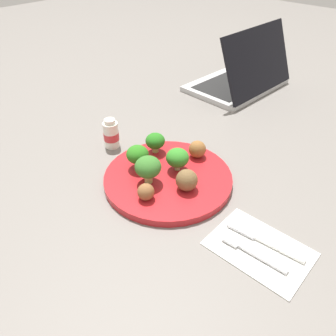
{
  "coord_description": "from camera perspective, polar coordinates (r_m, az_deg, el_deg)",
  "views": [
    {
      "loc": [
        -0.4,
        0.42,
        0.47
      ],
      "look_at": [
        0.0,
        0.0,
        0.04
      ],
      "focal_mm": 36.05,
      "sensor_mm": 36.0,
      "label": 1
    }
  ],
  "objects": [
    {
      "name": "ground_plane",
      "position": [
        0.75,
        -0.0,
        -2.22
      ],
      "size": [
        4.0,
        4.0,
        0.0
      ],
      "primitive_type": "plane",
      "color": "slate"
    },
    {
      "name": "plate",
      "position": [
        0.74,
        -0.0,
        -1.74
      ],
      "size": [
        0.28,
        0.28,
        0.02
      ],
      "primitive_type": "cylinder",
      "color": "red",
      "rests_on": "ground_plane"
    },
    {
      "name": "broccoli_floret_mid_left",
      "position": [
        0.7,
        -3.4,
        0.11
      ],
      "size": [
        0.06,
        0.06,
        0.06
      ],
      "color": "#ACC76E",
      "rests_on": "plate"
    },
    {
      "name": "broccoli_floret_mid_right",
      "position": [
        0.74,
        -5.18,
        2.24
      ],
      "size": [
        0.05,
        0.05,
        0.05
      ],
      "color": "#9ED077",
      "rests_on": "plate"
    },
    {
      "name": "broccoli_floret_back_left",
      "position": [
        0.79,
        -2.17,
        4.56
      ],
      "size": [
        0.05,
        0.05,
        0.05
      ],
      "color": "#ACBA68",
      "rests_on": "plate"
    },
    {
      "name": "broccoli_floret_far_rim",
      "position": [
        0.73,
        1.88,
        1.59
      ],
      "size": [
        0.05,
        0.05,
        0.05
      ],
      "color": "#A5C07C",
      "rests_on": "plate"
    },
    {
      "name": "meatball_front_right",
      "position": [
        0.69,
        3.18,
        -2.05
      ],
      "size": [
        0.05,
        0.05,
        0.05
      ],
      "primitive_type": "sphere",
      "color": "brown",
      "rests_on": "plate"
    },
    {
      "name": "meatball_near_rim",
      "position": [
        0.78,
        5.12,
        3.13
      ],
      "size": [
        0.04,
        0.04,
        0.04
      ],
      "primitive_type": "sphere",
      "color": "brown",
      "rests_on": "plate"
    },
    {
      "name": "meatball_back_left",
      "position": [
        0.67,
        -3.76,
        -4.04
      ],
      "size": [
        0.03,
        0.03,
        0.03
      ],
      "primitive_type": "sphere",
      "color": "brown",
      "rests_on": "plate"
    },
    {
      "name": "napkin",
      "position": [
        0.63,
        15.21,
        -12.99
      ],
      "size": [
        0.17,
        0.12,
        0.01
      ],
      "primitive_type": "cube",
      "rotation": [
        0.0,
        0.0,
        0.02
      ],
      "color": "white",
      "rests_on": "ground_plane"
    },
    {
      "name": "fork",
      "position": [
        0.61,
        13.79,
        -13.38
      ],
      "size": [
        0.12,
        0.02,
        0.01
      ],
      "color": "silver",
      "rests_on": "napkin"
    },
    {
      "name": "knife",
      "position": [
        0.64,
        15.5,
        -11.45
      ],
      "size": [
        0.15,
        0.03,
        0.01
      ],
      "color": "white",
      "rests_on": "napkin"
    },
    {
      "name": "yogurt_bottle",
      "position": [
        0.85,
        -9.59,
        5.63
      ],
      "size": [
        0.04,
        0.04,
        0.08
      ],
      "color": "white",
      "rests_on": "ground_plane"
    },
    {
      "name": "laptop",
      "position": [
        1.19,
        12.36,
        14.65
      ],
      "size": [
        0.24,
        0.33,
        0.2
      ],
      "color": "#B4B4B4",
      "rests_on": "ground_plane"
    }
  ]
}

